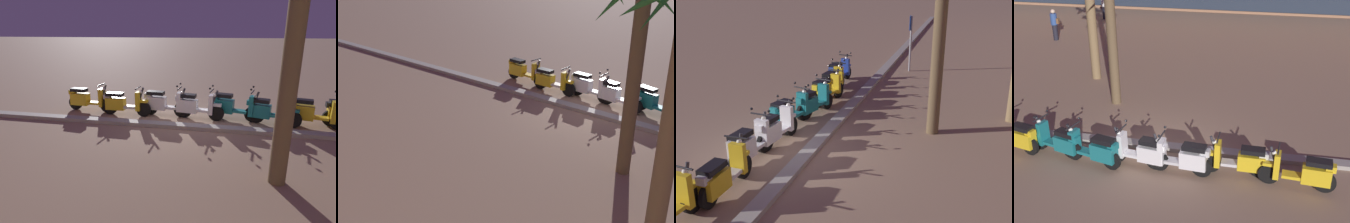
# 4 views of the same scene
# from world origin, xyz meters

# --- Properties ---
(ground_plane) EXTENTS (200.00, 200.00, 0.00)m
(ground_plane) POSITION_xyz_m (0.00, 0.00, 0.00)
(ground_plane) COLOR #93755B
(curb_strip) EXTENTS (60.00, 0.36, 0.12)m
(curb_strip) POSITION_xyz_m (0.00, 0.40, 0.06)
(curb_strip) COLOR gray
(curb_strip) RESTS_ON ground
(scooter_teal_gap_after_mid) EXTENTS (1.81, 0.74, 1.17)m
(scooter_teal_gap_after_mid) POSITION_xyz_m (-1.42, -0.78, 0.46)
(scooter_teal_gap_after_mid) COLOR black
(scooter_teal_gap_after_mid) RESTS_ON ground
(scooter_white_mid_rear) EXTENTS (1.74, 0.61, 1.17)m
(scooter_white_mid_rear) POSITION_xyz_m (-0.18, -0.62, 0.46)
(scooter_white_mid_rear) COLOR black
(scooter_white_mid_rear) RESTS_ON ground
(scooter_white_far_back) EXTENTS (1.76, 0.56, 1.17)m
(scooter_white_far_back) POSITION_xyz_m (0.94, -0.73, 0.47)
(scooter_white_far_back) COLOR black
(scooter_white_far_back) RESTS_ON ground
(scooter_yellow_tail_end) EXTENTS (1.78, 0.56, 1.04)m
(scooter_yellow_tail_end) POSITION_xyz_m (2.37, -0.51, 0.44)
(scooter_yellow_tail_end) COLOR black
(scooter_yellow_tail_end) RESTS_ON ground
(scooter_yellow_last_in_row) EXTENTS (1.85, 0.56, 1.04)m
(scooter_yellow_last_in_row) POSITION_xyz_m (3.89, -0.79, 0.45)
(scooter_yellow_last_in_row) COLOR black
(scooter_yellow_last_in_row) RESTS_ON ground
(palm_tree_mid_walkway) EXTENTS (2.17, 2.25, 5.31)m
(palm_tree_mid_walkway) POSITION_xyz_m (-2.24, 3.13, 3.90)
(palm_tree_mid_walkway) COLOR brown
(palm_tree_mid_walkway) RESTS_ON ground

